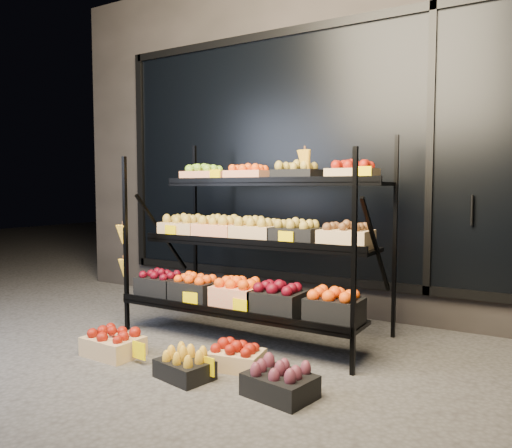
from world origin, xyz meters
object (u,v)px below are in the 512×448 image
Objects in this scene: display_rack at (251,242)px; floor_crate_left at (113,343)px; floor_crate_midleft at (185,365)px; floor_crate_midright at (236,356)px.

display_rack is 5.20× the size of floor_crate_left.
display_rack is at bearing 108.65° from floor_crate_midleft.
floor_crate_midleft and floor_crate_midright have the same top height.
floor_crate_midright is (0.31, -0.71, -0.70)m from display_rack.
floor_crate_left is 1.06× the size of floor_crate_midleft.
floor_crate_midright is at bearing 71.50° from floor_crate_midleft.
floor_crate_left reaches higher than floor_crate_midright.
display_rack is 1.04m from floor_crate_midright.
floor_crate_midright is at bearing 17.66° from floor_crate_left.
floor_crate_left is at bearing -175.16° from floor_crate_midright.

